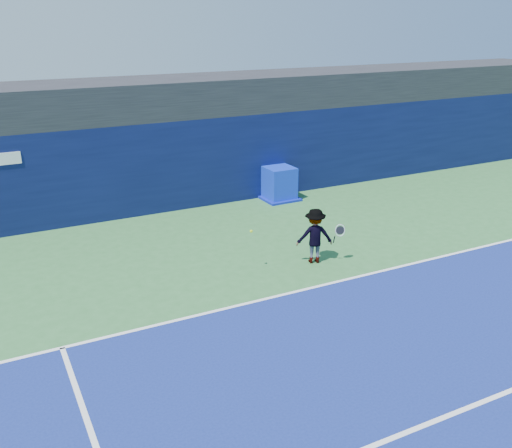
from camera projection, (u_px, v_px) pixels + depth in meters
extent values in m
plane|color=#306C35|center=(358.00, 360.00, 10.92)|extent=(80.00, 80.00, 0.00)
cube|color=white|center=(282.00, 295.00, 13.43)|extent=(24.00, 0.10, 0.01)
cube|color=white|center=(433.00, 422.00, 9.25)|extent=(24.00, 0.10, 0.01)
cube|color=black|center=(160.00, 97.00, 19.30)|extent=(36.00, 3.00, 1.20)
cube|color=#0A113B|center=(173.00, 164.00, 19.19)|extent=(36.00, 1.00, 3.00)
cube|color=#0D28C3|center=(279.00, 183.00, 20.24)|extent=(1.00, 1.00, 1.17)
cube|color=#0B18A2|center=(279.00, 198.00, 20.43)|extent=(1.25, 1.25, 0.08)
imported|color=silver|center=(315.00, 236.00, 15.01)|extent=(1.10, 0.86, 1.49)
cylinder|color=black|center=(334.00, 239.00, 15.02)|extent=(0.07, 0.13, 0.23)
torus|color=silver|center=(340.00, 230.00, 14.95)|extent=(0.27, 0.15, 0.27)
cylinder|color=black|center=(340.00, 230.00, 14.95)|extent=(0.23, 0.12, 0.23)
sphere|color=#BAD617|center=(251.00, 231.00, 14.39)|extent=(0.08, 0.08, 0.08)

